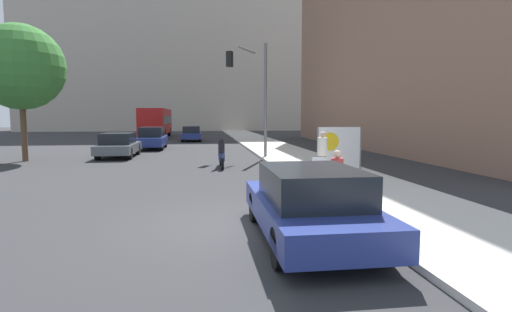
{
  "coord_description": "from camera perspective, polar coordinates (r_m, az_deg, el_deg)",
  "views": [
    {
      "loc": [
        -0.79,
        -8.17,
        2.29
      ],
      "look_at": [
        0.91,
        4.31,
        1.03
      ],
      "focal_mm": 28.0,
      "sensor_mm": 36.0,
      "label": 1
    }
  ],
  "objects": [
    {
      "name": "jogger_on_sidewalk",
      "position": [
        14.02,
        9.46,
        0.18
      ],
      "size": [
        0.34,
        0.34,
        1.63
      ],
      "rotation": [
        0.0,
        0.0,
        2.78
      ],
      "color": "#756651",
      "rests_on": "sidewalk_curb"
    },
    {
      "name": "sidewalk_curb",
      "position": [
        23.8,
        4.29,
        0.34
      ],
      "size": [
        3.66,
        90.0,
        0.13
      ],
      "primitive_type": "cube",
      "color": "beige",
      "rests_on": "ground_plane"
    },
    {
      "name": "city_bus_on_road",
      "position": [
        44.53,
        -14.07,
        4.88
      ],
      "size": [
        2.49,
        10.88,
        3.05
      ],
      "color": "red",
      "rests_on": "ground_plane"
    },
    {
      "name": "car_on_road_nearest",
      "position": [
        23.54,
        -19.05,
        1.5
      ],
      "size": [
        1.86,
        4.39,
        1.36
      ],
      "color": "#565B60",
      "rests_on": "ground_plane"
    },
    {
      "name": "building_backdrop_far",
      "position": [
        69.68,
        -9.07,
        19.42
      ],
      "size": [
        52.0,
        12.0,
        37.74
      ],
      "color": "#BCB2A3",
      "rests_on": "ground_plane"
    },
    {
      "name": "seated_protester",
      "position": [
        11.07,
        11.55,
        -2.15
      ],
      "size": [
        0.93,
        0.77,
        1.24
      ],
      "rotation": [
        0.0,
        0.0,
        -0.25
      ],
      "color": "#474C56",
      "rests_on": "sidewalk_curb"
    },
    {
      "name": "protest_banner",
      "position": [
        16.15,
        11.75,
        1.18
      ],
      "size": [
        1.82,
        0.06,
        1.73
      ],
      "color": "slate",
      "rests_on": "sidewalk_curb"
    },
    {
      "name": "street_tree_near_curb",
      "position": [
        23.55,
        -30.64,
        10.87
      ],
      "size": [
        4.26,
        4.26,
        6.87
      ],
      "color": "brown",
      "rests_on": "ground_plane"
    },
    {
      "name": "motorcycle_on_road",
      "position": [
        17.79,
        -4.96,
        0.1
      ],
      "size": [
        0.28,
        2.18,
        1.31
      ],
      "color": "navy",
      "rests_on": "ground_plane"
    },
    {
      "name": "traffic_light_pole",
      "position": [
        21.82,
        -0.54,
        10.48
      ],
      "size": [
        2.12,
        1.89,
        5.99
      ],
      "color": "slate",
      "rests_on": "sidewalk_curb"
    },
    {
      "name": "car_on_road_distant",
      "position": [
        37.04,
        -9.21,
        3.18
      ],
      "size": [
        1.76,
        4.15,
        1.37
      ],
      "color": "navy",
      "rests_on": "ground_plane"
    },
    {
      "name": "parked_car_curbside",
      "position": [
        7.48,
        7.73,
        -6.72
      ],
      "size": [
        1.87,
        4.42,
        1.36
      ],
      "color": "navy",
      "rests_on": "ground_plane"
    },
    {
      "name": "ground_plane",
      "position": [
        8.52,
        -2.2,
        -9.89
      ],
      "size": [
        160.0,
        160.0,
        0.0
      ],
      "primitive_type": "plane",
      "color": "#303033"
    },
    {
      "name": "car_on_road_midblock",
      "position": [
        28.7,
        -14.6,
        2.48
      ],
      "size": [
        1.73,
        4.52,
        1.54
      ],
      "color": "navy",
      "rests_on": "ground_plane"
    }
  ]
}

